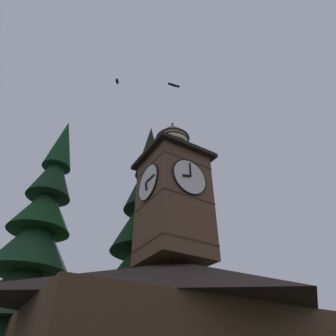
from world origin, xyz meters
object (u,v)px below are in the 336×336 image
at_px(building_main, 184,335).
at_px(pine_tree_behind, 145,259).
at_px(moon, 129,294).
at_px(flying_bird_low, 174,85).
at_px(flying_bird_high, 117,81).
at_px(clock_tower, 173,193).
at_px(pine_tree_aside, 29,267).

relative_size(building_main, pine_tree_behind, 0.71).
relative_size(moon, flying_bird_low, 1.94).
bearing_deg(flying_bird_high, moon, -118.22).
bearing_deg(clock_tower, pine_tree_behind, -96.40).
height_order(building_main, pine_tree_behind, pine_tree_behind).
bearing_deg(pine_tree_behind, building_main, 86.01).
height_order(flying_bird_high, flying_bird_low, flying_bird_high).
distance_m(flying_bird_high, flying_bird_low, 8.76).
xyz_separation_m(building_main, flying_bird_high, (3.65, -3.63, 18.74)).
distance_m(clock_tower, flying_bird_low, 6.47).
bearing_deg(building_main, pine_tree_behind, -93.99).
bearing_deg(pine_tree_aside, pine_tree_behind, 166.37).
height_order(building_main, flying_bird_high, flying_bird_high).
bearing_deg(moon, pine_tree_behind, 67.41).
xyz_separation_m(pine_tree_aside, flying_bird_low, (-4.26, 8.80, 9.23)).
xyz_separation_m(moon, flying_bird_high, (15.77, 29.38, 10.13)).
relative_size(pine_tree_aside, moon, 12.50).
bearing_deg(flying_bird_high, building_main, 135.14).
xyz_separation_m(building_main, flying_bird_low, (1.96, 2.53, 12.75)).
distance_m(clock_tower, pine_tree_behind, 5.01).
bearing_deg(moon, clock_tower, 69.34).
bearing_deg(moon, pine_tree_aside, 55.56).
xyz_separation_m(building_main, pine_tree_aside, (6.22, -6.28, 3.51)).
height_order(clock_tower, pine_tree_behind, pine_tree_behind).
xyz_separation_m(clock_tower, pine_tree_aside, (6.08, -5.76, -3.83)).
height_order(pine_tree_behind, flying_bird_low, pine_tree_behind).
relative_size(moon, flying_bird_high, 2.67).
distance_m(pine_tree_behind, flying_bird_low, 11.12).
xyz_separation_m(pine_tree_aside, flying_bird_high, (-2.57, 2.65, 15.23)).
relative_size(flying_bird_high, flying_bird_low, 0.72).
distance_m(building_main, clock_tower, 7.36).
height_order(pine_tree_behind, moon, pine_tree_behind).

